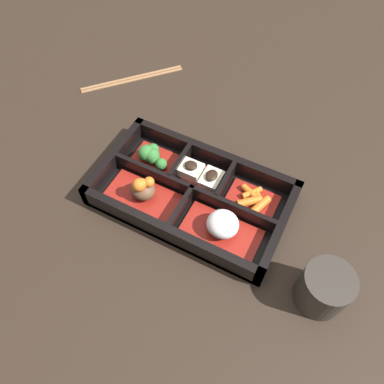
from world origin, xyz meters
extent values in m
plane|color=black|center=(0.00, 0.00, 0.00)|extent=(3.00, 3.00, 0.00)
cube|color=black|center=(0.00, 0.00, 0.01)|extent=(0.34, 0.19, 0.01)
cube|color=black|center=(0.00, -0.09, 0.02)|extent=(0.34, 0.01, 0.04)
cube|color=black|center=(0.00, 0.09, 0.02)|extent=(0.34, 0.01, 0.04)
cube|color=black|center=(-0.16, 0.00, 0.02)|extent=(0.01, 0.19, 0.04)
cube|color=black|center=(0.16, 0.00, 0.02)|extent=(0.01, 0.19, 0.04)
cube|color=black|center=(0.00, 0.00, 0.02)|extent=(0.31, 0.01, 0.04)
cube|color=black|center=(-0.04, -0.04, 0.02)|extent=(0.01, 0.08, 0.04)
cube|color=black|center=(0.05, -0.04, 0.02)|extent=(0.01, 0.08, 0.04)
cube|color=black|center=(0.00, 0.04, 0.02)|extent=(0.01, 0.08, 0.04)
cube|color=maroon|center=(-0.08, 0.04, 0.01)|extent=(0.13, 0.06, 0.01)
ellipsoid|color=silver|center=(-0.08, 0.04, 0.04)|extent=(0.05, 0.05, 0.04)
cube|color=maroon|center=(0.08, 0.04, 0.01)|extent=(0.13, 0.06, 0.01)
ellipsoid|color=brown|center=(0.08, 0.04, 0.03)|extent=(0.04, 0.04, 0.03)
sphere|color=#D1661E|center=(0.07, 0.03, 0.05)|extent=(0.02, 0.02, 0.02)
sphere|color=#D1661E|center=(0.08, 0.04, 0.05)|extent=(0.02, 0.02, 0.02)
sphere|color=#D1661E|center=(0.07, 0.04, 0.05)|extent=(0.02, 0.02, 0.02)
cube|color=maroon|center=(-0.10, -0.04, 0.01)|extent=(0.09, 0.06, 0.01)
cylinder|color=#D1661E|center=(-0.09, -0.05, 0.02)|extent=(0.03, 0.04, 0.01)
cylinder|color=#D1661E|center=(-0.09, -0.05, 0.02)|extent=(0.04, 0.02, 0.01)
cylinder|color=#D1661E|center=(-0.11, -0.04, 0.02)|extent=(0.03, 0.03, 0.01)
cylinder|color=#D1661E|center=(-0.10, -0.03, 0.02)|extent=(0.04, 0.04, 0.01)
cylinder|color=#D1661E|center=(-0.11, -0.03, 0.02)|extent=(0.03, 0.05, 0.01)
cube|color=maroon|center=(0.00, -0.04, 0.01)|extent=(0.07, 0.06, 0.01)
cube|color=beige|center=(-0.02, -0.04, 0.02)|extent=(0.03, 0.04, 0.02)
ellipsoid|color=black|center=(-0.02, -0.04, 0.04)|extent=(0.02, 0.03, 0.01)
cube|color=beige|center=(0.02, -0.04, 0.03)|extent=(0.04, 0.03, 0.02)
ellipsoid|color=black|center=(0.02, -0.04, 0.04)|extent=(0.02, 0.02, 0.01)
cube|color=maroon|center=(0.10, -0.04, 0.01)|extent=(0.08, 0.06, 0.01)
sphere|color=#2D6B2D|center=(0.08, -0.03, 0.03)|extent=(0.02, 0.02, 0.02)
sphere|color=#2D6B2D|center=(0.10, -0.03, 0.03)|extent=(0.02, 0.02, 0.02)
sphere|color=#2D6B2D|center=(0.11, -0.05, 0.03)|extent=(0.02, 0.02, 0.02)
sphere|color=#2D6B2D|center=(0.10, -0.04, 0.03)|extent=(0.03, 0.03, 0.03)
sphere|color=#2D6B2D|center=(0.10, -0.04, 0.03)|extent=(0.03, 0.03, 0.03)
sphere|color=#2D6B2D|center=(0.11, -0.03, 0.03)|extent=(0.03, 0.03, 0.03)
cylinder|color=#2D2823|center=(-0.25, 0.07, 0.04)|extent=(0.07, 0.07, 0.07)
cylinder|color=#597A38|center=(-0.25, 0.07, 0.07)|extent=(0.06, 0.06, 0.01)
cylinder|color=brown|center=(0.27, -0.22, 0.00)|extent=(0.17, 0.18, 0.01)
cylinder|color=brown|center=(0.27, -0.23, 0.00)|extent=(0.17, 0.18, 0.01)
camera|label=1|loc=(-0.16, 0.32, 0.57)|focal=35.00mm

